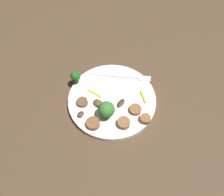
{
  "coord_description": "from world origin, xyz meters",
  "views": [
    {
      "loc": [
        -0.07,
        -0.32,
        0.52
      ],
      "look_at": [
        0.0,
        0.0,
        0.02
      ],
      "focal_mm": 35.29,
      "sensor_mm": 36.0,
      "label": 1
    }
  ],
  "objects_px": {
    "sausage_slice_0": "(145,119)",
    "pepper_strip_1": "(94,93)",
    "broccoli_floret_0": "(106,110)",
    "mushroom_2": "(81,114)",
    "broccoli_floret_1": "(76,76)",
    "mushroom_0": "(121,103)",
    "sausage_slice_3": "(124,123)",
    "sausage_slice_4": "(82,102)",
    "mushroom_1": "(98,103)",
    "sausage_slice_1": "(93,124)",
    "fork": "(125,77)",
    "plate": "(112,100)",
    "pepper_strip_0": "(143,97)",
    "sausage_slice_2": "(135,110)"
  },
  "relations": [
    {
      "from": "sausage_slice_4",
      "to": "plate",
      "type": "bearing_deg",
      "value": -1.58
    },
    {
      "from": "sausage_slice_1",
      "to": "sausage_slice_3",
      "type": "bearing_deg",
      "value": -11.11
    },
    {
      "from": "sausage_slice_3",
      "to": "sausage_slice_4",
      "type": "bearing_deg",
      "value": 137.26
    },
    {
      "from": "broccoli_floret_1",
      "to": "mushroom_2",
      "type": "relative_size",
      "value": 2.08
    },
    {
      "from": "sausage_slice_4",
      "to": "sausage_slice_1",
      "type": "bearing_deg",
      "value": -75.91
    },
    {
      "from": "pepper_strip_0",
      "to": "pepper_strip_1",
      "type": "height_order",
      "value": "same"
    },
    {
      "from": "sausage_slice_4",
      "to": "sausage_slice_0",
      "type": "bearing_deg",
      "value": -29.96
    },
    {
      "from": "fork",
      "to": "sausage_slice_4",
      "type": "distance_m",
      "value": 0.15
    },
    {
      "from": "fork",
      "to": "mushroom_2",
      "type": "height_order",
      "value": "mushroom_2"
    },
    {
      "from": "plate",
      "to": "mushroom_2",
      "type": "xyz_separation_m",
      "value": [
        -0.09,
        -0.04,
        0.01
      ]
    },
    {
      "from": "pepper_strip_1",
      "to": "mushroom_0",
      "type": "bearing_deg",
      "value": -36.2
    },
    {
      "from": "mushroom_2",
      "to": "sausage_slice_4",
      "type": "bearing_deg",
      "value": 76.27
    },
    {
      "from": "sausage_slice_2",
      "to": "pepper_strip_1",
      "type": "relative_size",
      "value": 0.69
    },
    {
      "from": "plate",
      "to": "sausage_slice_4",
      "type": "bearing_deg",
      "value": 178.42
    },
    {
      "from": "fork",
      "to": "sausage_slice_1",
      "type": "relative_size",
      "value": 5.03
    },
    {
      "from": "broccoli_floret_1",
      "to": "pepper_strip_0",
      "type": "relative_size",
      "value": 1.1
    },
    {
      "from": "fork",
      "to": "mushroom_0",
      "type": "height_order",
      "value": "mushroom_0"
    },
    {
      "from": "sausage_slice_4",
      "to": "sausage_slice_2",
      "type": "bearing_deg",
      "value": -22.3
    },
    {
      "from": "sausage_slice_0",
      "to": "broccoli_floret_0",
      "type": "bearing_deg",
      "value": 160.57
    },
    {
      "from": "mushroom_1",
      "to": "pepper_strip_1",
      "type": "bearing_deg",
      "value": 97.42
    },
    {
      "from": "sausage_slice_4",
      "to": "mushroom_0",
      "type": "relative_size",
      "value": 1.02
    },
    {
      "from": "mushroom_0",
      "to": "mushroom_1",
      "type": "height_order",
      "value": "mushroom_1"
    },
    {
      "from": "mushroom_1",
      "to": "broccoli_floret_1",
      "type": "bearing_deg",
      "value": 118.78
    },
    {
      "from": "mushroom_0",
      "to": "mushroom_1",
      "type": "xyz_separation_m",
      "value": [
        -0.06,
        0.01,
        0.0
      ]
    },
    {
      "from": "sausage_slice_0",
      "to": "sausage_slice_2",
      "type": "relative_size",
      "value": 0.85
    },
    {
      "from": "mushroom_1",
      "to": "pepper_strip_0",
      "type": "xyz_separation_m",
      "value": [
        0.12,
        -0.0,
        -0.0
      ]
    },
    {
      "from": "broccoli_floret_1",
      "to": "pepper_strip_1",
      "type": "height_order",
      "value": "broccoli_floret_1"
    },
    {
      "from": "mushroom_0",
      "to": "fork",
      "type": "bearing_deg",
      "value": 69.9
    },
    {
      "from": "mushroom_0",
      "to": "mushroom_1",
      "type": "bearing_deg",
      "value": 169.96
    },
    {
      "from": "sausage_slice_1",
      "to": "pepper_strip_1",
      "type": "xyz_separation_m",
      "value": [
        0.02,
        0.09,
        -0.01
      ]
    },
    {
      "from": "mushroom_1",
      "to": "pepper_strip_1",
      "type": "relative_size",
      "value": 0.65
    },
    {
      "from": "mushroom_1",
      "to": "mushroom_2",
      "type": "relative_size",
      "value": 1.46
    },
    {
      "from": "pepper_strip_1",
      "to": "fork",
      "type": "bearing_deg",
      "value": 22.27
    },
    {
      "from": "mushroom_1",
      "to": "pepper_strip_1",
      "type": "xyz_separation_m",
      "value": [
        -0.0,
        0.04,
        -0.0
      ]
    },
    {
      "from": "sausage_slice_3",
      "to": "sausage_slice_4",
      "type": "distance_m",
      "value": 0.13
    },
    {
      "from": "broccoli_floret_1",
      "to": "sausage_slice_0",
      "type": "xyz_separation_m",
      "value": [
        0.16,
        -0.16,
        -0.02
      ]
    },
    {
      "from": "plate",
      "to": "pepper_strip_0",
      "type": "distance_m",
      "value": 0.09
    },
    {
      "from": "sausage_slice_4",
      "to": "pepper_strip_1",
      "type": "distance_m",
      "value": 0.04
    },
    {
      "from": "broccoli_floret_1",
      "to": "mushroom_0",
      "type": "distance_m",
      "value": 0.15
    },
    {
      "from": "broccoli_floret_1",
      "to": "pepper_strip_1",
      "type": "distance_m",
      "value": 0.07
    },
    {
      "from": "plate",
      "to": "mushroom_1",
      "type": "distance_m",
      "value": 0.04
    },
    {
      "from": "broccoli_floret_1",
      "to": "pepper_strip_1",
      "type": "xyz_separation_m",
      "value": [
        0.04,
        -0.05,
        -0.02
      ]
    },
    {
      "from": "sausage_slice_2",
      "to": "sausage_slice_1",
      "type": "bearing_deg",
      "value": -171.5
    },
    {
      "from": "broccoli_floret_0",
      "to": "mushroom_2",
      "type": "distance_m",
      "value": 0.07
    },
    {
      "from": "plate",
      "to": "sausage_slice_1",
      "type": "distance_m",
      "value": 0.1
    },
    {
      "from": "pepper_strip_1",
      "to": "mushroom_1",
      "type": "bearing_deg",
      "value": -82.58
    },
    {
      "from": "sausage_slice_1",
      "to": "pepper_strip_1",
      "type": "distance_m",
      "value": 0.1
    },
    {
      "from": "plate",
      "to": "broccoli_floret_1",
      "type": "xyz_separation_m",
      "value": [
        -0.09,
        0.07,
        0.03
      ]
    },
    {
      "from": "fork",
      "to": "sausage_slice_1",
      "type": "height_order",
      "value": "sausage_slice_1"
    },
    {
      "from": "sausage_slice_0",
      "to": "pepper_strip_1",
      "type": "relative_size",
      "value": 0.58
    }
  ]
}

